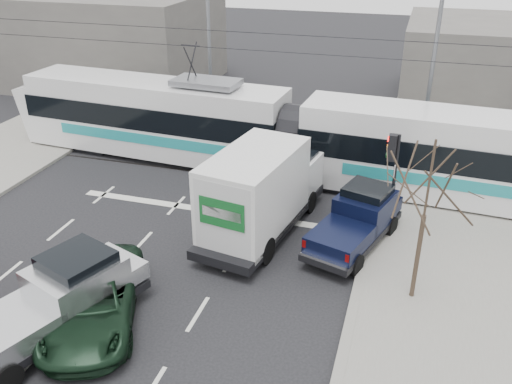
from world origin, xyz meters
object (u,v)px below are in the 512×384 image
(traffic_signal, at_px, (393,161))
(street_lamp_far, at_px, (205,29))
(box_truck, at_px, (262,192))
(navy_pickup, at_px, (358,219))
(green_car, at_px, (93,300))
(silver_pickup, at_px, (58,298))
(tram, at_px, (293,135))
(street_lamp_near, at_px, (430,50))
(bare_tree, at_px, (429,186))

(traffic_signal, height_order, street_lamp_far, street_lamp_far)
(box_truck, bearing_deg, traffic_signal, 28.21)
(box_truck, distance_m, navy_pickup, 3.51)
(navy_pickup, xyz_separation_m, green_car, (-6.57, -6.34, -0.26))
(green_car, bearing_deg, silver_pickup, -164.25)
(tram, bearing_deg, street_lamp_near, 39.91)
(bare_tree, height_order, street_lamp_far, street_lamp_far)
(street_lamp_far, xyz_separation_m, box_truck, (6.34, -10.97, -3.47))
(bare_tree, distance_m, green_car, 9.80)
(bare_tree, xyz_separation_m, green_car, (-8.58, -3.60, -3.08))
(bare_tree, distance_m, silver_pickup, 10.53)
(silver_pickup, bearing_deg, street_lamp_far, 118.46)
(street_lamp_far, bearing_deg, silver_pickup, -81.89)
(tram, height_order, navy_pickup, tram)
(traffic_signal, bearing_deg, street_lamp_far, 138.28)
(street_lamp_near, bearing_deg, tram, -143.92)
(street_lamp_near, distance_m, green_car, 17.78)
(traffic_signal, height_order, silver_pickup, traffic_signal)
(street_lamp_far, xyz_separation_m, navy_pickup, (9.78, -10.76, -4.14))
(bare_tree, relative_size, navy_pickup, 1.00)
(navy_pickup, bearing_deg, green_car, -118.80)
(tram, relative_size, green_car, 5.17)
(bare_tree, xyz_separation_m, navy_pickup, (-2.01, 2.74, -2.82))
(street_lamp_far, relative_size, silver_pickup, 1.51)
(street_lamp_near, height_order, box_truck, street_lamp_near)
(box_truck, height_order, navy_pickup, box_truck)
(navy_pickup, bearing_deg, traffic_signal, 72.26)
(bare_tree, xyz_separation_m, traffic_signal, (-1.13, 4.00, -1.05))
(street_lamp_far, height_order, navy_pickup, street_lamp_far)
(green_car, bearing_deg, street_lamp_far, 78.51)
(traffic_signal, distance_m, box_truck, 4.69)
(street_lamp_far, bearing_deg, tram, -42.91)
(bare_tree, bearing_deg, street_lamp_far, 131.12)
(street_lamp_far, distance_m, green_car, 17.95)
(street_lamp_near, xyz_separation_m, green_car, (-8.29, -15.10, -4.40))
(navy_pickup, bearing_deg, street_lamp_near, 96.08)
(tram, distance_m, silver_pickup, 12.43)
(traffic_signal, relative_size, street_lamp_far, 0.40)
(silver_pickup, height_order, green_car, silver_pickup)
(street_lamp_far, relative_size, box_truck, 1.30)
(traffic_signal, distance_m, navy_pickup, 2.34)
(street_lamp_near, distance_m, tram, 7.23)
(tram, bearing_deg, navy_pickup, -50.76)
(box_truck, bearing_deg, street_lamp_near, 69.54)
(silver_pickup, xyz_separation_m, navy_pickup, (7.26, 6.88, -0.04))
(street_lamp_far, height_order, green_car, street_lamp_far)
(tram, bearing_deg, green_car, -101.31)
(street_lamp_near, xyz_separation_m, street_lamp_far, (-11.50, 2.00, 0.00))
(street_lamp_near, distance_m, box_truck, 10.92)
(traffic_signal, relative_size, street_lamp_near, 0.40)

